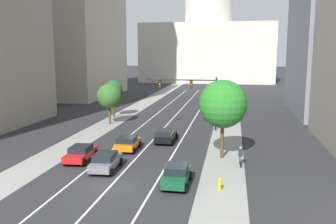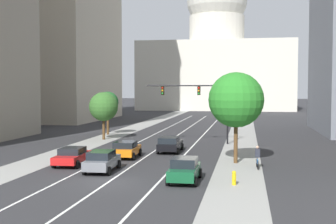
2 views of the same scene
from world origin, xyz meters
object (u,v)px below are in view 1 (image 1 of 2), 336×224
traffic_signal_mast (193,91)px  cyclist (240,156)px  car_gray (106,161)px  street_tree_mid_left (109,96)px  car_orange (128,143)px  capitol_building (208,37)px  car_red (81,153)px  street_tree_near_left (113,90)px  car_black (166,135)px  street_tree_near_right (223,104)px  fire_hydrant (220,184)px  car_green (177,175)px

traffic_signal_mast → cyclist: bearing=-68.4°
car_gray → street_tree_mid_left: (-6.27, 19.36, 3.08)m
car_orange → capitol_building: bearing=-3.0°
car_orange → car_gray: bearing=178.0°
capitol_building → cyclist: (9.54, -95.12, -14.06)m
car_red → street_tree_near_left: street_tree_near_left is taller
car_black → cyclist: bearing=-133.7°
car_gray → street_tree_near_right: size_ratio=0.59×
capitol_building → car_gray: bearing=-90.9°
fire_hydrant → street_tree_mid_left: 27.55m
traffic_signal_mast → street_tree_mid_left: 11.84m
car_orange → cyclist: bearing=-108.5°
car_orange → traffic_signal_mast: (5.40, 11.18, 4.18)m
cyclist → street_tree_mid_left: (-17.40, 16.17, 3.03)m
cyclist → street_tree_near_left: bearing=37.5°
fire_hydrant → street_tree_near_right: 9.50m
car_red → street_tree_mid_left: bearing=7.4°
street_tree_near_left → car_green: bearing=-63.0°
car_gray → street_tree_mid_left: 20.58m
street_tree_near_left → traffic_signal_mast: bearing=-29.1°
car_green → traffic_signal_mast: 20.55m
car_gray → fire_hydrant: (9.57, -2.93, -0.33)m
cyclist → fire_hydrant: bearing=162.5°
car_gray → car_orange: bearing=-2.6°
car_orange → car_black: bearing=-40.6°
car_gray → street_tree_near_right: street_tree_near_right is taller
traffic_signal_mast → cyclist: (5.73, -14.49, -4.10)m
car_black → fire_hydrant: size_ratio=5.20×
car_green → car_orange: bearing=35.6°
car_gray → traffic_signal_mast: (5.40, 17.67, 4.15)m
street_tree_mid_left → car_black: bearing=-43.1°
car_green → street_tree_mid_left: bearing=30.2°
car_red → car_green: (9.58, -4.68, 0.08)m
car_black → street_tree_mid_left: street_tree_mid_left is taller
fire_hydrant → car_orange: bearing=135.5°
car_orange → street_tree_mid_left: size_ratio=0.73×
car_green → cyclist: cyclist is taller
capitol_building → cyclist: bearing=-84.3°
car_black → traffic_signal_mast: (2.21, 7.18, 4.17)m
street_tree_near_left → street_tree_mid_left: bearing=-77.2°
traffic_signal_mast → street_tree_near_right: street_tree_near_right is taller
fire_hydrant → street_tree_near_right: bearing=90.8°
car_orange → car_green: bearing=-146.4°
car_red → street_tree_near_right: bearing=-79.0°
car_orange → street_tree_near_right: bearing=-98.8°
car_gray → street_tree_near_right: bearing=-63.0°
car_red → traffic_signal_mast: size_ratio=0.51×
capitol_building → traffic_signal_mast: (3.81, -80.63, -9.97)m
car_black → cyclist: 10.79m
car_red → street_tree_mid_left: (-3.07, 17.10, 3.16)m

